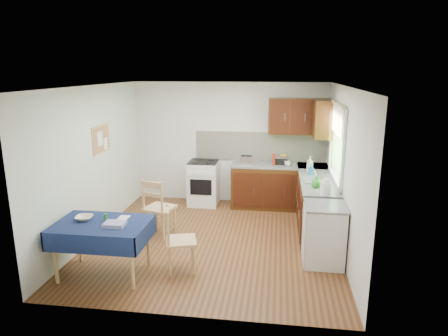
# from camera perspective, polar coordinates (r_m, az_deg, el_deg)

# --- Properties ---
(floor) EXTENTS (4.20, 4.20, 0.00)m
(floor) POSITION_cam_1_polar(r_m,az_deg,el_deg) (6.70, -1.50, -10.30)
(floor) COLOR #4E2A14
(floor) RESTS_ON ground
(ceiling) EXTENTS (4.00, 4.20, 0.02)m
(ceiling) POSITION_cam_1_polar(r_m,az_deg,el_deg) (6.11, -1.65, 11.60)
(ceiling) COLOR white
(ceiling) RESTS_ON wall_back
(wall_back) EXTENTS (4.00, 0.02, 2.50)m
(wall_back) POSITION_cam_1_polar(r_m,az_deg,el_deg) (8.32, 0.78, 3.57)
(wall_back) COLOR white
(wall_back) RESTS_ON ground
(wall_front) EXTENTS (4.00, 0.02, 2.50)m
(wall_front) POSITION_cam_1_polar(r_m,az_deg,el_deg) (4.32, -6.12, -6.47)
(wall_front) COLOR white
(wall_front) RESTS_ON ground
(wall_left) EXTENTS (0.02, 4.20, 2.50)m
(wall_left) POSITION_cam_1_polar(r_m,az_deg,el_deg) (6.89, -18.20, 0.68)
(wall_left) COLOR silver
(wall_left) RESTS_ON ground
(wall_right) EXTENTS (0.02, 4.20, 2.50)m
(wall_right) POSITION_cam_1_polar(r_m,az_deg,el_deg) (6.29, 16.72, -0.45)
(wall_right) COLOR white
(wall_right) RESTS_ON ground
(base_cabinets) EXTENTS (1.90, 2.30, 0.86)m
(base_cabinets) POSITION_cam_1_polar(r_m,az_deg,el_deg) (7.65, 10.14, -3.92)
(base_cabinets) COLOR black
(base_cabinets) RESTS_ON ground
(worktop_back) EXTENTS (1.90, 0.60, 0.04)m
(worktop_back) POSITION_cam_1_polar(r_m,az_deg,el_deg) (8.04, 7.95, 0.38)
(worktop_back) COLOR slate
(worktop_back) RESTS_ON base_cabinets
(worktop_right) EXTENTS (0.60, 1.70, 0.04)m
(worktop_right) POSITION_cam_1_polar(r_m,az_deg,el_deg) (6.97, 13.29, -2.00)
(worktop_right) COLOR slate
(worktop_right) RESTS_ON base_cabinets
(worktop_corner) EXTENTS (0.60, 0.60, 0.04)m
(worktop_corner) POSITION_cam_1_polar(r_m,az_deg,el_deg) (8.07, 12.57, 0.23)
(worktop_corner) COLOR slate
(worktop_corner) RESTS_ON base_cabinets
(splashback) EXTENTS (2.70, 0.02, 0.60)m
(splashback) POSITION_cam_1_polar(r_m,az_deg,el_deg) (8.26, 5.25, 3.09)
(splashback) COLOR #EFE5CA
(splashback) RESTS_ON wall_back
(upper_cabinets) EXTENTS (1.20, 0.85, 0.70)m
(upper_cabinets) POSITION_cam_1_polar(r_m,az_deg,el_deg) (7.89, 11.66, 7.13)
(upper_cabinets) COLOR black
(upper_cabinets) RESTS_ON wall_back
(stove) EXTENTS (0.60, 0.61, 0.92)m
(stove) POSITION_cam_1_polar(r_m,az_deg,el_deg) (8.29, -2.93, -2.10)
(stove) COLOR white
(stove) RESTS_ON ground
(window) EXTENTS (0.04, 1.48, 1.26)m
(window) POSITION_cam_1_polar(r_m,az_deg,el_deg) (6.88, 15.87, 4.23)
(window) COLOR #355F27
(window) RESTS_ON wall_right
(fridge) EXTENTS (0.58, 0.60, 0.89)m
(fridge) POSITION_cam_1_polar(r_m,az_deg,el_deg) (5.98, 14.09, -9.19)
(fridge) COLOR white
(fridge) RESTS_ON ground
(corkboard) EXTENTS (0.04, 0.62, 0.47)m
(corkboard) POSITION_cam_1_polar(r_m,az_deg,el_deg) (7.08, -17.16, 3.98)
(corkboard) COLOR tan
(corkboard) RESTS_ON wall_left
(dining_table) EXTENTS (1.24, 0.84, 0.75)m
(dining_table) POSITION_cam_1_polar(r_m,az_deg,el_deg) (5.66, -17.02, -8.48)
(dining_table) COLOR #0F193D
(dining_table) RESTS_ON ground
(chair_far) EXTENTS (0.56, 0.56, 1.01)m
(chair_far) POSITION_cam_1_polar(r_m,az_deg,el_deg) (6.76, -9.45, -5.36)
(chair_far) COLOR tan
(chair_far) RESTS_ON ground
(chair_near) EXTENTS (0.51, 0.51, 0.92)m
(chair_near) POSITION_cam_1_polar(r_m,az_deg,el_deg) (5.63, -6.64, -9.86)
(chair_near) COLOR tan
(chair_near) RESTS_ON ground
(toaster) EXTENTS (0.25, 0.15, 0.19)m
(toaster) POSITION_cam_1_polar(r_m,az_deg,el_deg) (7.96, 3.19, 1.13)
(toaster) COLOR #B3B4B8
(toaster) RESTS_ON worktop_back
(sandwich_press) EXTENTS (0.26, 0.23, 0.15)m
(sandwich_press) POSITION_cam_1_polar(r_m,az_deg,el_deg) (8.07, 8.10, 1.11)
(sandwich_press) COLOR black
(sandwich_press) RESTS_ON worktop_back
(sauce_bottle) EXTENTS (0.05, 0.05, 0.24)m
(sauce_bottle) POSITION_cam_1_polar(r_m,az_deg,el_deg) (7.90, 7.15, 1.19)
(sauce_bottle) COLOR red
(sauce_bottle) RESTS_ON worktop_back
(yellow_packet) EXTENTS (0.15, 0.12, 0.17)m
(yellow_packet) POSITION_cam_1_polar(r_m,az_deg,el_deg) (8.20, 8.45, 1.36)
(yellow_packet) COLOR gold
(yellow_packet) RESTS_ON worktop_back
(dish_rack) EXTENTS (0.38, 0.29, 0.18)m
(dish_rack) POSITION_cam_1_polar(r_m,az_deg,el_deg) (6.88, 12.98, -1.81)
(dish_rack) COLOR gray
(dish_rack) RESTS_ON worktop_right
(kettle) EXTENTS (0.16, 0.16, 0.27)m
(kettle) POSITION_cam_1_polar(r_m,az_deg,el_deg) (6.22, 14.32, -2.67)
(kettle) COLOR white
(kettle) RESTS_ON worktop_right
(cup) EXTENTS (0.16, 0.16, 0.10)m
(cup) POSITION_cam_1_polar(r_m,az_deg,el_deg) (7.94, 9.10, 0.68)
(cup) COLOR silver
(cup) RESTS_ON worktop_back
(soap_bottle_a) EXTENTS (0.17, 0.17, 0.32)m
(soap_bottle_a) POSITION_cam_1_polar(r_m,az_deg,el_deg) (7.43, 12.17, 0.48)
(soap_bottle_a) COLOR white
(soap_bottle_a) RESTS_ON worktop_right
(soap_bottle_b) EXTENTS (0.10, 0.09, 0.19)m
(soap_bottle_b) POSITION_cam_1_polar(r_m,az_deg,el_deg) (7.35, 12.33, -0.19)
(soap_bottle_b) COLOR blue
(soap_bottle_b) RESTS_ON worktop_right
(soap_bottle_c) EXTENTS (0.21, 0.21, 0.19)m
(soap_bottle_c) POSITION_cam_1_polar(r_m,az_deg,el_deg) (6.55, 13.03, -1.96)
(soap_bottle_c) COLOR #288725
(soap_bottle_c) RESTS_ON worktop_right
(plate_bowl) EXTENTS (0.27, 0.27, 0.06)m
(plate_bowl) POSITION_cam_1_polar(r_m,az_deg,el_deg) (5.79, -19.33, -6.74)
(plate_bowl) COLOR beige
(plate_bowl) RESTS_ON dining_table
(book) EXTENTS (0.15, 0.20, 0.02)m
(book) POSITION_cam_1_polar(r_m,az_deg,el_deg) (5.71, -14.89, -6.92)
(book) COLOR white
(book) RESTS_ON dining_table
(spice_jar) EXTENTS (0.04, 0.04, 0.09)m
(spice_jar) POSITION_cam_1_polar(r_m,az_deg,el_deg) (5.70, -16.55, -6.68)
(spice_jar) COLOR #248429
(spice_jar) RESTS_ON dining_table
(tea_towel) EXTENTS (0.28, 0.22, 0.05)m
(tea_towel) POSITION_cam_1_polar(r_m,az_deg,el_deg) (5.46, -15.35, -7.74)
(tea_towel) COLOR navy
(tea_towel) RESTS_ON dining_table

